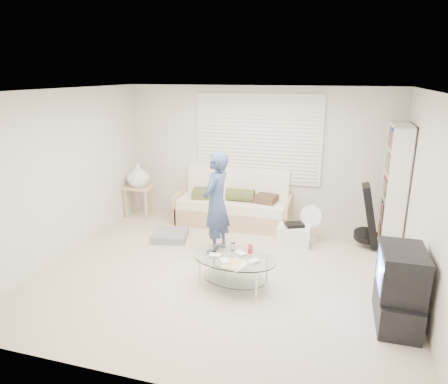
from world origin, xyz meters
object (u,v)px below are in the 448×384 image
(futon_sofa, at_px, (234,206))
(coffee_table, at_px, (234,263))
(bookshelf, at_px, (394,187))
(tv_unit, at_px, (399,288))

(futon_sofa, distance_m, coffee_table, 2.33)
(bookshelf, relative_size, coffee_table, 1.64)
(tv_unit, bearing_deg, futon_sofa, 135.46)
(futon_sofa, relative_size, coffee_table, 1.74)
(bookshelf, height_order, coffee_table, bookshelf)
(futon_sofa, bearing_deg, bookshelf, -5.21)
(tv_unit, relative_size, coffee_table, 0.74)
(tv_unit, distance_m, coffee_table, 1.98)
(futon_sofa, xyz_separation_m, bookshelf, (2.68, -0.24, 0.65))
(futon_sofa, distance_m, bookshelf, 2.77)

